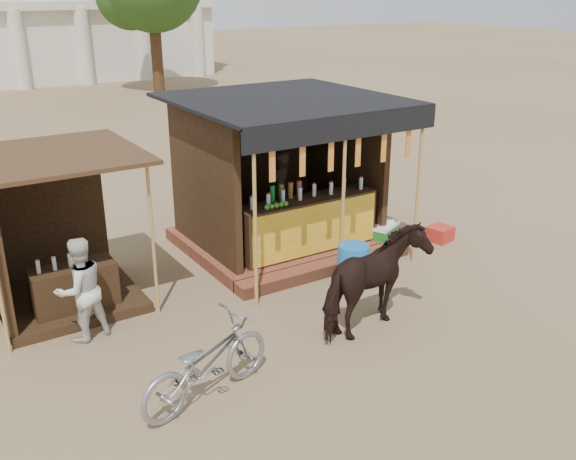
% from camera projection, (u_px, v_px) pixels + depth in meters
% --- Properties ---
extents(ground, '(120.00, 120.00, 0.00)m').
position_uv_depth(ground, '(350.00, 339.00, 8.89)').
color(ground, '#846B4C').
rests_on(ground, ground).
extents(main_stall, '(3.60, 3.61, 2.78)m').
position_uv_depth(main_stall, '(283.00, 194.00, 11.67)').
color(main_stall, brown).
rests_on(main_stall, ground).
extents(secondary_stall, '(2.40, 2.40, 2.38)m').
position_uv_depth(secondary_stall, '(50.00, 253.00, 9.55)').
color(secondary_stall, '#372714').
rests_on(secondary_stall, ground).
extents(cow, '(1.88, 1.19, 1.47)m').
position_uv_depth(cow, '(375.00, 283.00, 8.87)').
color(cow, black).
rests_on(cow, ground).
extents(motorbike, '(1.96, 1.09, 0.98)m').
position_uv_depth(motorbike, '(206.00, 363.00, 7.44)').
color(motorbike, gray).
rests_on(motorbike, ground).
extents(bystander, '(0.82, 0.70, 1.48)m').
position_uv_depth(bystander, '(80.00, 289.00, 8.66)').
color(bystander, silver).
rests_on(bystander, ground).
extents(blue_barrel, '(0.54, 0.54, 0.65)m').
position_uv_depth(blue_barrel, '(353.00, 264.00, 10.47)').
color(blue_barrel, blue).
rests_on(blue_barrel, ground).
extents(red_crate, '(0.51, 0.49, 0.28)m').
position_uv_depth(red_crate, '(440.00, 234.00, 12.27)').
color(red_crate, '#AE271D').
rests_on(red_crate, ground).
extents(cooler, '(0.76, 0.66, 0.46)m').
position_uv_depth(cooler, '(382.00, 235.00, 11.94)').
color(cooler, '#197228').
rests_on(cooler, ground).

